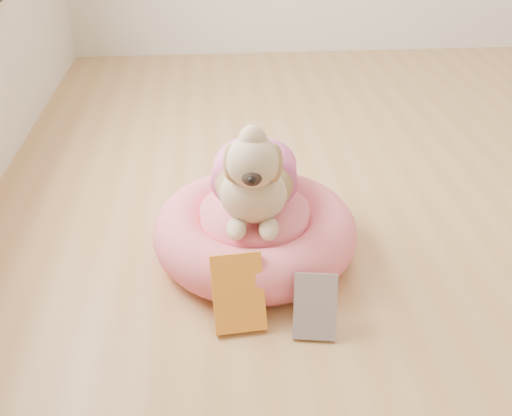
{
  "coord_description": "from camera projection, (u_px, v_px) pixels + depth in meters",
  "views": [
    {
      "loc": [
        -1.09,
        -1.59,
        1.16
      ],
      "look_at": [
        -0.97,
        -0.07,
        0.21
      ],
      "focal_mm": 40.0,
      "sensor_mm": 36.0,
      "label": 1
    }
  ],
  "objects": [
    {
      "name": "pet_bed",
      "position": [
        255.0,
        231.0,
        1.91
      ],
      "size": [
        0.68,
        0.68,
        0.18
      ],
      "color": "#E75A74",
      "rests_on": "floor"
    },
    {
      "name": "dog",
      "position": [
        254.0,
        159.0,
        1.77
      ],
      "size": [
        0.38,
        0.52,
        0.36
      ],
      "primitive_type": null,
      "rotation": [
        0.0,
        0.0,
        -0.11
      ],
      "color": "olive",
      "rests_on": "pet_bed"
    },
    {
      "name": "book_yellow",
      "position": [
        238.0,
        293.0,
        1.62
      ],
      "size": [
        0.16,
        0.16,
        0.2
      ],
      "primitive_type": "cube",
      "rotation": [
        -0.57,
        0.0,
        0.09
      ],
      "color": "gold",
      "rests_on": "floor"
    },
    {
      "name": "book_white",
      "position": [
        315.0,
        306.0,
        1.59
      ],
      "size": [
        0.14,
        0.13,
        0.17
      ],
      "primitive_type": "cube",
      "rotation": [
        -0.55,
        0.0,
        -0.15
      ],
      "color": "white",
      "rests_on": "floor"
    }
  ]
}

